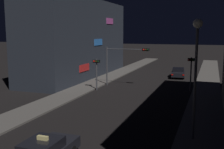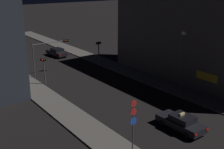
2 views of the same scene
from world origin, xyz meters
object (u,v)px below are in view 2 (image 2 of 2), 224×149
(far_car, at_px, (57,52))
(sign_pole_left, at_px, (133,123))
(taxi, at_px, (181,122))
(traffic_light_overhead, at_px, (49,50))
(traffic_light_right_kerb, at_px, (99,49))
(street_lamp_near_block, at_px, (183,49))
(traffic_light_left_kerb, at_px, (44,65))

(far_car, height_order, sign_pole_left, sign_pole_left)
(taxi, xyz_separation_m, traffic_light_overhead, (-2.56, 21.06, 2.83))
(far_car, distance_m, traffic_light_overhead, 10.96)
(traffic_light_right_kerb, bearing_deg, taxi, -104.48)
(traffic_light_overhead, bearing_deg, taxi, -83.07)
(far_car, bearing_deg, street_lamp_near_block, -81.28)
(far_car, bearing_deg, traffic_light_overhead, -121.32)
(sign_pole_left, bearing_deg, traffic_light_left_kerb, 85.98)
(taxi, bearing_deg, far_car, 84.42)
(traffic_light_right_kerb, relative_size, street_lamp_near_block, 0.53)
(street_lamp_near_block, bearing_deg, taxi, -138.27)
(traffic_light_overhead, bearing_deg, traffic_light_right_kerb, -2.06)
(far_car, distance_m, traffic_light_left_kerb, 14.66)
(far_car, relative_size, sign_pole_left, 1.04)
(sign_pole_left, height_order, street_lamp_near_block, street_lamp_near_block)
(taxi, bearing_deg, traffic_light_left_kerb, 105.02)
(traffic_light_overhead, height_order, sign_pole_left, traffic_light_overhead)
(far_car, bearing_deg, sign_pole_left, -106.33)
(traffic_light_right_kerb, height_order, street_lamp_near_block, street_lamp_near_block)
(taxi, xyz_separation_m, traffic_light_left_kerb, (-4.77, 17.77, 1.84))
(traffic_light_right_kerb, xyz_separation_m, sign_pole_left, (-11.43, -21.39, 0.05))
(taxi, height_order, traffic_light_left_kerb, traffic_light_left_kerb)
(street_lamp_near_block, bearing_deg, far_car, 98.72)
(traffic_light_overhead, relative_size, street_lamp_near_block, 0.75)
(traffic_light_right_kerb, xyz_separation_m, street_lamp_near_block, (1.28, -14.85, 2.53))
(taxi, distance_m, far_car, 30.25)
(taxi, relative_size, far_car, 0.97)
(traffic_light_overhead, bearing_deg, sign_pole_left, -99.17)
(traffic_light_right_kerb, bearing_deg, street_lamp_near_block, -85.07)
(traffic_light_left_kerb, distance_m, traffic_light_right_kerb, 10.57)
(traffic_light_overhead, bearing_deg, street_lamp_near_block, -58.68)
(traffic_light_left_kerb, relative_size, street_lamp_near_block, 0.50)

